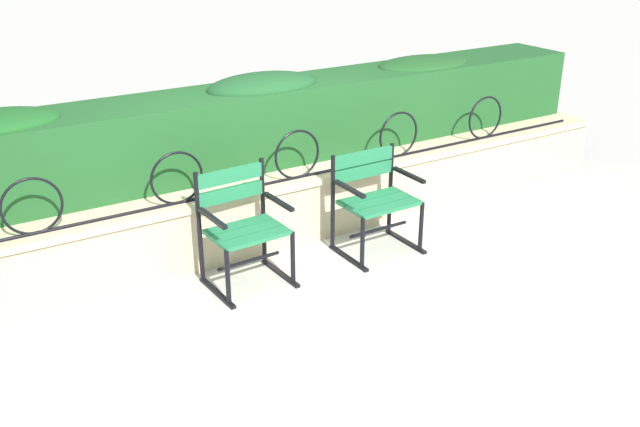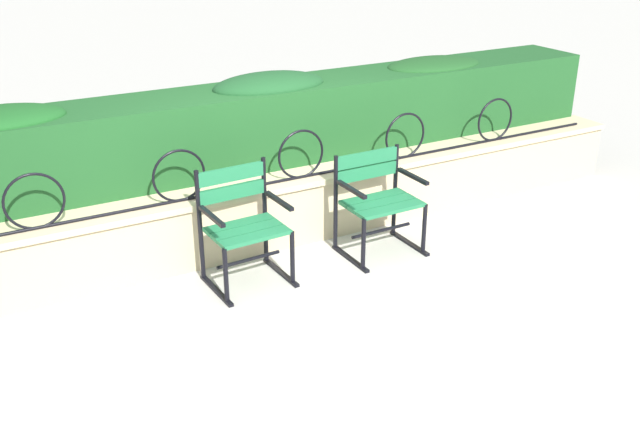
% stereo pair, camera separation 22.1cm
% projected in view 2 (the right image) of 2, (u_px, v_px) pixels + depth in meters
% --- Properties ---
extents(ground_plane, '(60.00, 60.00, 0.00)m').
position_uv_depth(ground_plane, '(328.00, 285.00, 5.49)').
color(ground_plane, '#BCB7AD').
extents(stone_wall, '(7.35, 0.41, 0.57)m').
position_uv_depth(stone_wall, '(276.00, 211.00, 6.08)').
color(stone_wall, '#C6B289').
rests_on(stone_wall, ground).
extents(iron_arch_fence, '(6.82, 0.02, 0.42)m').
position_uv_depth(iron_arch_fence, '(248.00, 167.00, 5.72)').
color(iron_arch_fence, black).
rests_on(iron_arch_fence, stone_wall).
extents(hedge_row, '(7.21, 0.67, 0.77)m').
position_uv_depth(hedge_row, '(248.00, 123.00, 6.23)').
color(hedge_row, '#1E5123').
rests_on(hedge_row, stone_wall).
extents(park_chair_left, '(0.61, 0.55, 0.89)m').
position_uv_depth(park_chair_left, '(242.00, 223.00, 5.40)').
color(park_chair_left, '#237547').
rests_on(park_chair_left, ground).
extents(park_chair_right, '(0.64, 0.52, 0.82)m').
position_uv_depth(park_chair_right, '(377.00, 198.00, 5.89)').
color(park_chair_right, '#237547').
rests_on(park_chair_right, ground).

